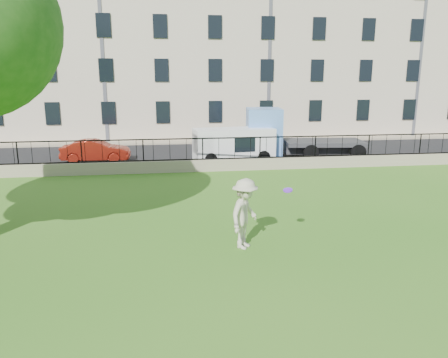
{
  "coord_description": "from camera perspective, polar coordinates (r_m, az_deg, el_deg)",
  "views": [
    {
      "loc": [
        -2.0,
        -10.0,
        4.81
      ],
      "look_at": [
        -0.1,
        3.5,
        1.57
      ],
      "focal_mm": 35.0,
      "sensor_mm": 36.0,
      "label": 1
    }
  ],
  "objects": [
    {
      "name": "retaining_wall",
      "position": [
        22.55,
        -2.78,
        1.79
      ],
      "size": [
        50.0,
        0.4,
        0.6
      ],
      "primitive_type": "cube",
      "color": "gray",
      "rests_on": "ground"
    },
    {
      "name": "ground",
      "position": [
        11.28,
        3.04,
        -11.91
      ],
      "size": [
        120.0,
        120.0,
        0.0
      ],
      "primitive_type": "plane",
      "color": "#35721B",
      "rests_on": "ground"
    },
    {
      "name": "red_sedan",
      "position": [
        26.02,
        -16.4,
        3.56
      ],
      "size": [
        3.86,
        1.47,
        1.26
      ],
      "primitive_type": "imported",
      "rotation": [
        0.0,
        0.0,
        1.53
      ],
      "color": "maroon",
      "rests_on": "street"
    },
    {
      "name": "iron_railing",
      "position": [
        22.39,
        -2.8,
        3.93
      ],
      "size": [
        50.0,
        0.05,
        1.13
      ],
      "color": "black",
      "rests_on": "retaining_wall"
    },
    {
      "name": "man",
      "position": [
        12.35,
        2.75,
        -4.56
      ],
      "size": [
        1.37,
        1.5,
        2.03
      ],
      "primitive_type": "imported",
      "rotation": [
        0.0,
        0.0,
        0.95
      ],
      "color": "beige",
      "rests_on": "ground"
    },
    {
      "name": "frisbee",
      "position": [
        12.54,
        8.33,
        -1.45
      ],
      "size": [
        0.27,
        0.28,
        0.12
      ],
      "primitive_type": "cylinder",
      "rotation": [
        0.21,
        -0.14,
        -0.04
      ],
      "color": "#7026D8"
    },
    {
      "name": "street",
      "position": [
        27.2,
        -3.69,
        3.14
      ],
      "size": [
        60.0,
        9.0,
        0.01
      ],
      "primitive_type": "cube",
      "color": "black",
      "rests_on": "ground"
    },
    {
      "name": "sidewalk",
      "position": [
        32.31,
        -4.41,
        4.85
      ],
      "size": [
        60.0,
        1.4,
        0.12
      ],
      "primitive_type": "cube",
      "color": "gray",
      "rests_on": "ground"
    },
    {
      "name": "building_row",
      "position": [
        37.68,
        -5.19,
        16.5
      ],
      "size": [
        56.4,
        10.4,
        13.8
      ],
      "color": "beige",
      "rests_on": "ground"
    },
    {
      "name": "white_van",
      "position": [
        25.03,
        1.27,
        4.46
      ],
      "size": [
        4.67,
        2.25,
        1.89
      ],
      "primitive_type": "cube",
      "rotation": [
        0.0,
        0.0,
        0.11
      ],
      "color": "white",
      "rests_on": "street"
    },
    {
      "name": "blue_truck",
      "position": [
        26.99,
        10.45,
        5.99
      ],
      "size": [
        7.18,
        3.27,
        2.91
      ],
      "primitive_type": "cube",
      "rotation": [
        0.0,
        0.0,
        -0.12
      ],
      "color": "#6296E7",
      "rests_on": "street"
    }
  ]
}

